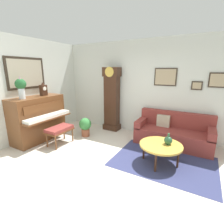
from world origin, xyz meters
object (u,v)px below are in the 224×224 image
(green_jug, at_px, (168,140))
(flower_vase, at_px, (21,86))
(grandfather_clock, at_px, (112,101))
(mantel_clock, at_px, (43,89))
(coffee_table, at_px, (161,146))
(couch, at_px, (173,133))
(piano_bench, at_px, (60,130))
(potted_plant, at_px, (85,126))
(piano, at_px, (39,118))

(green_jug, bearing_deg, flower_vase, -165.82)
(grandfather_clock, relative_size, mantel_clock, 5.34)
(coffee_table, bearing_deg, couch, 86.51)
(piano_bench, xyz_separation_m, couch, (2.63, 1.48, -0.09))
(flower_vase, height_order, potted_plant, flower_vase)
(piano_bench, xyz_separation_m, grandfather_clock, (0.65, 1.68, 0.56))
(piano, bearing_deg, piano_bench, 3.44)
(coffee_table, bearing_deg, mantel_clock, -177.45)
(potted_plant, bearing_deg, piano, -140.31)
(flower_vase, bearing_deg, couch, 29.59)
(grandfather_clock, relative_size, flower_vase, 3.50)
(coffee_table, distance_m, potted_plant, 2.36)
(piano_bench, xyz_separation_m, mantel_clock, (-0.74, 0.21, 1.00))
(piano_bench, relative_size, green_jug, 2.92)
(piano, relative_size, mantel_clock, 3.79)
(piano, xyz_separation_m, coffee_table, (3.30, 0.40, -0.22))
(piano, height_order, grandfather_clock, grandfather_clock)
(piano_bench, bearing_deg, couch, 29.39)
(mantel_clock, bearing_deg, couch, 20.66)
(piano_bench, height_order, mantel_clock, mantel_clock)
(couch, distance_m, potted_plant, 2.49)
(green_jug, xyz_separation_m, potted_plant, (-2.44, 0.34, -0.20))
(grandfather_clock, distance_m, green_jug, 2.43)
(piano, xyz_separation_m, flower_vase, (0.00, -0.39, 0.92))
(mantel_clock, bearing_deg, piano, -90.59)
(green_jug, bearing_deg, coffee_table, -148.98)
(grandfather_clock, height_order, coffee_table, grandfather_clock)
(grandfather_clock, bearing_deg, piano_bench, -111.06)
(piano, relative_size, green_jug, 6.00)
(flower_vase, bearing_deg, potted_plant, 50.81)
(couch, bearing_deg, grandfather_clock, 174.34)
(grandfather_clock, relative_size, couch, 1.07)
(piano_bench, relative_size, potted_plant, 1.25)
(piano, xyz_separation_m, mantel_clock, (0.00, 0.25, 0.78))
(grandfather_clock, height_order, potted_plant, grandfather_clock)
(grandfather_clock, bearing_deg, coffee_table, -34.60)
(grandfather_clock, xyz_separation_m, flower_vase, (-1.39, -2.11, 0.58))
(green_jug, distance_m, potted_plant, 2.47)
(couch, height_order, mantel_clock, mantel_clock)
(green_jug, bearing_deg, piano_bench, -170.86)
(piano, bearing_deg, couch, 24.33)
(couch, xyz_separation_m, flower_vase, (-3.37, -1.91, 1.23))
(grandfather_clock, xyz_separation_m, coffee_table, (1.91, -1.32, -0.56))
(piano, distance_m, grandfather_clock, 2.24)
(flower_vase, xyz_separation_m, potted_plant, (0.99, 1.21, -1.23))
(coffee_table, bearing_deg, flower_vase, -166.54)
(couch, distance_m, flower_vase, 4.07)
(piano_bench, distance_m, coffee_table, 2.58)
(grandfather_clock, height_order, green_jug, grandfather_clock)
(coffee_table, xyz_separation_m, green_jug, (0.13, 0.08, 0.12))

